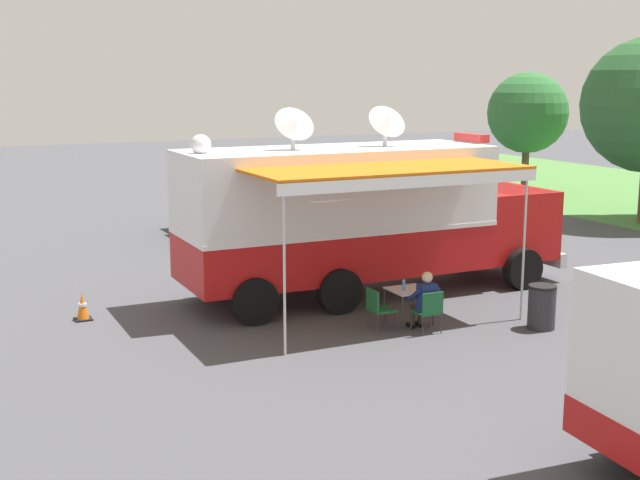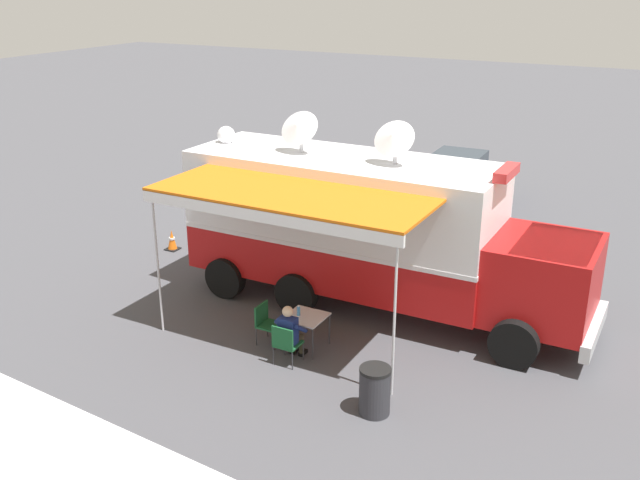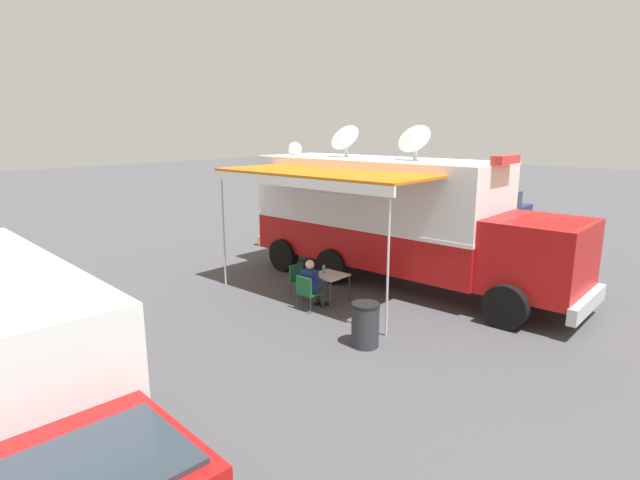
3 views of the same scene
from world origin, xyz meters
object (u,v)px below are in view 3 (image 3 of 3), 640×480
Objects in this scene: folding_table at (329,277)px; traffic_cone at (260,237)px; seated_responder at (312,283)px; trash_bin at (365,325)px; folding_chair_at_table at (307,290)px; folding_chair_beside_table at (300,278)px; command_truck at (396,216)px; car_behind_truck at (494,213)px; water_bottle at (324,270)px.

folding_table reaches higher than traffic_cone.
seated_responder reaches higher than trash_bin.
traffic_cone is at bearing -123.38° from folding_chair_at_table.
folding_chair_at_table is at bearing 56.62° from traffic_cone.
folding_chair_beside_table is 6.27m from traffic_cone.
command_truck is 10.93× the size of folding_chair_beside_table.
trash_bin reaches higher than traffic_cone.
traffic_cone is at bearing -119.58° from trash_bin.
folding_chair_beside_table is 0.96× the size of trash_bin.
seated_responder is at bearing 1.52° from car_behind_truck.
car_behind_truck is at bearing 143.77° from traffic_cone.
folding_table is 0.19× the size of car_behind_truck.
folding_chair_at_table is 0.96× the size of trash_bin.
command_truck is 2.24× the size of car_behind_truck.
folding_table is 11.13m from car_behind_truck.
trash_bin reaches higher than folding_chair_at_table.
car_behind_truck is (-8.62, -0.66, -1.07)m from command_truck.
water_bottle is at bearing -121.99° from trash_bin.
folding_table is (2.51, -0.33, -1.27)m from command_truck.
folding_chair_at_table is 2.37m from trash_bin.
command_truck is 8.71m from car_behind_truck.
seated_responder is at bearing -112.03° from trash_bin.
folding_chair_at_table is at bearing -6.01° from command_truck.
folding_chair_at_table is 1.04m from folding_chair_beside_table.
folding_table is 2.72m from trash_bin.
seated_responder reaches higher than water_bottle.
trash_bin is at bearing 67.97° from seated_responder.
command_truck is at bearing 173.65° from seated_responder.
command_truck reaches higher than traffic_cone.
water_bottle is 0.05× the size of car_behind_truck.
traffic_cone is at bearing -118.57° from water_bottle.
command_truck is at bearing 4.37° from car_behind_truck.
command_truck is 7.61× the size of seated_responder.
traffic_cone is at bearing -122.12° from seated_responder.
seated_responder is 7.21m from traffic_cone.
water_bottle is 0.26× the size of folding_chair_beside_table.
folding_chair_at_table is 0.70× the size of seated_responder.
folding_table is 0.22m from water_bottle.
command_truck is 6.70m from traffic_cone.
command_truck is 16.39× the size of traffic_cone.
folding_chair_beside_table is 11.32m from car_behind_truck.
seated_responder is 2.16× the size of traffic_cone.
traffic_cone is (-3.83, -6.10, -0.37)m from seated_responder.
water_bottle is at bearing 102.05° from folding_chair_beside_table.
trash_bin is (4.03, 1.91, -1.49)m from command_truck.
traffic_cone is 0.14× the size of car_behind_truck.
trash_bin is (1.49, 2.39, -0.38)m from water_bottle.
folding_chair_at_table is (3.30, -0.35, -1.43)m from command_truck.
seated_responder is at bearing 179.59° from folding_chair_at_table.
folding_chair_beside_table is (0.15, -0.70, -0.32)m from water_bottle.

